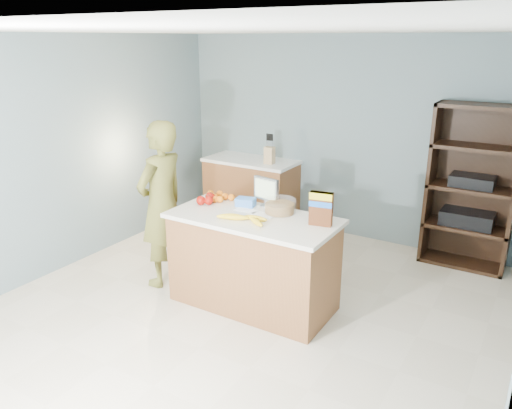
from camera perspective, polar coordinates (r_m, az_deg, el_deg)
The scene contains 15 objects.
floor at distance 4.71m, azimuth -2.27°, elevation -12.80°, with size 4.50×5.00×0.02m, color beige.
walls at distance 4.10m, azimuth -2.56°, elevation 7.32°, with size 4.52×5.02×2.51m.
counter_peninsula at distance 4.73m, azimuth -0.32°, elevation -6.89°, with size 1.56×0.76×0.90m.
back_cabinet at distance 6.82m, azimuth -0.54°, elevation 1.52°, with size 1.24×0.62×0.90m.
shelving_unit at distance 5.95m, azimuth 23.42°, elevation 1.53°, with size 0.90×0.40×1.80m.
person at distance 5.11m, azimuth -10.71°, elevation -0.01°, with size 0.62×0.41×1.70m, color brown.
knife_block at distance 6.45m, azimuth 1.55°, elevation 5.72°, with size 0.12×0.10×0.31m.
envelopes at distance 4.64m, azimuth -0.15°, elevation -0.92°, with size 0.43×0.15×0.00m.
bananas at distance 4.42m, azimuth -1.35°, elevation -1.60°, with size 0.50×0.19×0.05m.
apples at distance 4.92m, azimuth -5.55°, elevation 0.66°, with size 0.15×0.23×0.09m.
oranges at distance 5.01m, azimuth -4.32°, elevation 0.90°, with size 0.32×0.24×0.07m.
blue_carton at distance 4.82m, azimuth -1.19°, elevation 0.28°, with size 0.18×0.12×0.08m, color blue.
salad_bowl at distance 4.63m, azimuth 2.71°, elevation -0.26°, with size 0.30×0.30×0.13m.
tv at distance 4.78m, azimuth 1.16°, elevation 1.64°, with size 0.28×0.12×0.28m.
cereal_box at distance 4.31m, azimuth 7.45°, elevation -0.20°, with size 0.21×0.11×0.30m.
Camera 1 is at (2.24, -3.34, 2.45)m, focal length 35.00 mm.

